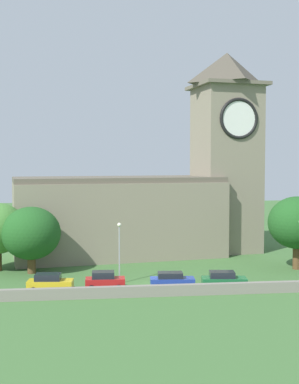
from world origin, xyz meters
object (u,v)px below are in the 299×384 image
(streetlamp_west_mid, at_px, (119,243))
(car_yellow, at_px, (50,282))
(church, at_px, (159,192))
(tree_riverside_west, at_px, (297,223))
(car_red, at_px, (105,280))
(tree_churchyard, at_px, (31,233))
(car_green, at_px, (224,280))
(car_blue, at_px, (172,280))

(streetlamp_west_mid, bearing_deg, car_yellow, -160.43)
(church, height_order, streetlamp_west_mid, church)
(car_yellow, xyz_separation_m, tree_riverside_west, (29.52, 7.58, 4.80))
(car_red, bearing_deg, tree_churchyard, 133.01)
(car_green, height_order, tree_churchyard, tree_churchyard)
(car_green, bearing_deg, tree_riverside_west, 36.08)
(car_yellow, xyz_separation_m, tree_churchyard, (-2.70, 9.05, 3.85))
(car_green, bearing_deg, car_red, 175.59)
(church, height_order, car_blue, church)
(car_blue, height_order, tree_riverside_west, tree_riverside_west)
(car_blue, xyz_separation_m, tree_churchyard, (-15.33, 9.07, 3.94))
(car_yellow, distance_m, car_red, 5.61)
(car_blue, bearing_deg, streetlamp_west_mid, 153.88)
(tree_riverside_west, bearing_deg, car_red, -162.74)
(car_yellow, height_order, car_blue, car_yellow)
(car_red, xyz_separation_m, car_green, (12.40, -0.96, -0.05))
(church, height_order, car_red, church)
(church, distance_m, tree_churchyard, 20.69)
(car_green, relative_size, tree_riverside_west, 0.54)
(church, relative_size, car_green, 7.55)
(car_red, xyz_separation_m, tree_churchyard, (-8.30, 8.90, 3.83))
(car_blue, height_order, car_green, car_green)
(car_green, distance_m, tree_churchyard, 23.26)
(car_yellow, height_order, car_green, car_yellow)
(car_blue, bearing_deg, tree_churchyard, 149.40)
(car_red, relative_size, streetlamp_west_mid, 0.62)
(car_blue, bearing_deg, car_green, -8.38)
(car_yellow, relative_size, tree_churchyard, 0.60)
(church, distance_m, car_red, 23.35)
(car_blue, distance_m, tree_riverside_west, 19.15)
(tree_riverside_west, bearing_deg, church, 140.25)
(church, xyz_separation_m, car_blue, (-1.49, -20.40, -8.06))
(streetlamp_west_mid, height_order, tree_riverside_west, tree_riverside_west)
(car_red, bearing_deg, tree_riverside_west, 17.26)
(car_yellow, relative_size, car_red, 1.14)
(streetlamp_west_mid, height_order, tree_churchyard, tree_churchyard)
(tree_riverside_west, bearing_deg, car_green, -143.92)
(car_red, xyz_separation_m, streetlamp_west_mid, (1.70, 2.45, 3.53))
(car_green, relative_size, streetlamp_west_mid, 0.73)
(streetlamp_west_mid, bearing_deg, tree_riverside_west, 12.64)
(car_blue, xyz_separation_m, tree_riverside_west, (16.88, 7.60, 4.88))
(car_blue, bearing_deg, car_yellow, 179.92)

